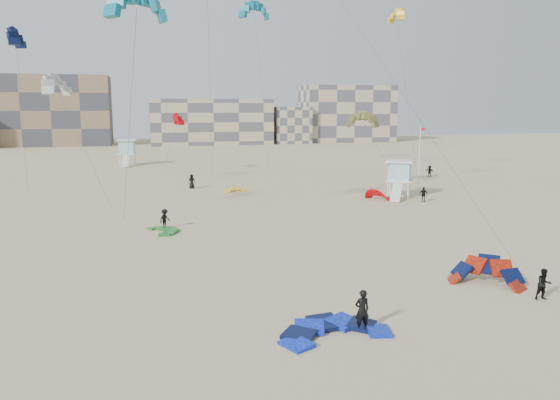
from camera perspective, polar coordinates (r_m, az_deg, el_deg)
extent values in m
plane|color=tan|center=(23.51, 5.96, -15.30)|extent=(320.00, 320.00, 0.00)
imported|color=black|center=(25.09, 8.57, -11.33)|extent=(0.72, 0.49, 1.91)
imported|color=black|center=(31.72, 25.87, -7.94)|extent=(0.88, 0.72, 1.67)
imported|color=black|center=(45.98, -11.95, -1.94)|extent=(1.18, 1.15, 1.63)
imported|color=black|center=(59.58, 14.77, 0.57)|extent=(0.95, 0.92, 1.60)
imported|color=black|center=(68.06, -9.21, 1.94)|extent=(0.87, 0.56, 1.77)
imported|color=black|center=(81.72, 15.36, 2.94)|extent=(0.95, 1.57, 1.62)
cylinder|color=#3F3F3F|center=(44.10, -15.41, 8.30)|extent=(1.78, 1.10, 16.21)
cylinder|color=#3F3F3F|center=(41.69, 11.64, 12.38)|extent=(2.17, 29.24, 22.03)
cylinder|color=#3F3F3F|center=(50.33, -19.70, 4.99)|extent=(3.82, 1.26, 10.57)
cylinder|color=#3F3F3F|center=(67.47, -7.40, 14.29)|extent=(0.69, 3.38, 28.84)
cylinder|color=#3F3F3F|center=(61.73, 10.65, 4.61)|extent=(0.60, 10.77, 7.27)
cylinder|color=#3F3F3F|center=(80.51, 13.11, 10.47)|extent=(6.63, 5.43, 20.73)
cylinder|color=#3F3F3F|center=(64.10, -25.34, 7.90)|extent=(0.33, 1.58, 15.88)
cylinder|color=#3F3F3F|center=(78.32, -1.86, 11.39)|extent=(0.37, 8.66, 22.49)
cylinder|color=#3F3F3F|center=(79.31, -11.36, 5.59)|extent=(2.83, 7.59, 7.02)
cube|color=white|center=(61.98, 12.35, 2.00)|extent=(3.84, 3.84, 0.14)
cube|color=#9ECCD8|center=(61.85, 12.39, 2.97)|extent=(3.15, 3.15, 1.99)
cube|color=white|center=(61.73, 12.42, 3.96)|extent=(3.98, 3.98, 0.16)
cube|color=white|center=(59.74, 13.45, 0.74)|extent=(2.34, 2.92, 1.65)
cube|color=white|center=(97.81, -15.69, 4.70)|extent=(3.25, 3.25, 0.15)
cube|color=#9ECCD8|center=(97.73, -15.73, 5.37)|extent=(2.67, 2.67, 2.16)
cube|color=white|center=(97.65, -15.76, 6.05)|extent=(3.36, 3.36, 0.17)
cube|color=white|center=(95.01, -15.72, 3.92)|extent=(1.31, 3.13, 1.78)
cylinder|color=white|center=(66.59, 14.35, 4.22)|extent=(0.10, 0.10, 7.84)
cube|color=red|center=(66.51, 14.70, 7.17)|extent=(0.59, 0.02, 0.39)
cube|color=#82674E|center=(155.67, -22.48, 8.62)|extent=(28.00, 14.00, 18.00)
cube|color=tan|center=(151.06, -7.32, 8.12)|extent=(32.00, 16.00, 12.00)
cube|color=tan|center=(162.48, 6.91, 8.94)|extent=(26.00, 14.00, 16.00)
cube|color=tan|center=(153.23, 1.06, 7.85)|extent=(10.00, 10.00, 10.00)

